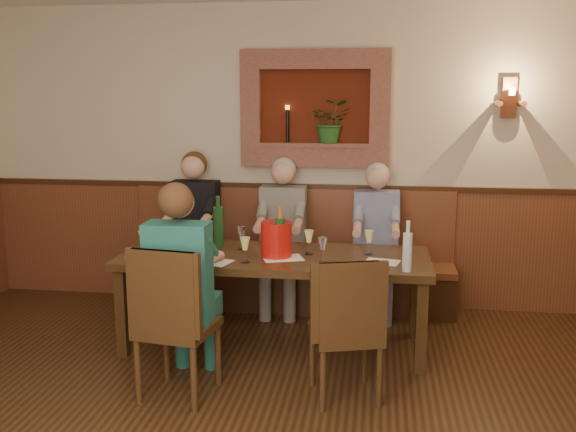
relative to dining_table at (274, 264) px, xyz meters
name	(u,v)px	position (x,y,z in m)	size (l,w,h in m)	color
room_shell	(211,116)	(0.00, -1.85, 1.21)	(6.04, 6.04, 2.82)	beige
wainscoting	(217,376)	(0.00, -1.85, -0.09)	(6.02, 6.02, 1.15)	brown
wall_niche	(319,114)	(0.24, 1.09, 1.13)	(1.36, 0.30, 1.06)	#52190B
wall_sconce	(509,99)	(1.90, 1.08, 1.27)	(0.25, 0.20, 0.35)	brown
dining_table	(274,264)	(0.00, 0.00, 0.00)	(2.40, 0.90, 0.75)	black
bench	(291,273)	(0.00, 0.94, -0.35)	(3.00, 0.45, 1.11)	#381E0F
chair_near_left	(177,352)	(-0.50, -0.94, -0.37)	(0.52, 0.52, 1.04)	black
chair_near_right	(345,357)	(0.60, -0.82, -0.39)	(0.53, 0.53, 0.98)	black
person_bench_left	(193,244)	(-0.90, 0.84, -0.07)	(0.44, 0.53, 1.46)	black
person_bench_mid	(282,249)	(-0.07, 0.84, -0.09)	(0.42, 0.51, 1.42)	#625D59
person_bench_right	(375,254)	(0.78, 0.84, -0.11)	(0.40, 0.49, 1.38)	navy
person_chair_front	(184,303)	(-0.50, -0.78, -0.08)	(0.42, 0.52, 1.43)	navy
spittoon_bucket	(276,239)	(0.02, -0.06, 0.21)	(0.24, 0.24, 0.27)	red
wine_bottle_green_a	(280,237)	(0.06, -0.12, 0.24)	(0.08, 0.08, 0.40)	#19471E
wine_bottle_green_b	(218,226)	(-0.49, 0.17, 0.25)	(0.10, 0.10, 0.42)	#19471E
water_bottle	(407,251)	(1.00, -0.34, 0.22)	(0.07, 0.07, 0.36)	silver
tasting_sheet_a	(146,254)	(-1.00, -0.14, 0.08)	(0.28, 0.20, 0.00)	white
tasting_sheet_b	(283,258)	(0.08, -0.10, 0.08)	(0.30, 0.21, 0.00)	white
tasting_sheet_c	(382,262)	(0.83, -0.11, 0.08)	(0.25, 0.18, 0.00)	white
tasting_sheet_d	(212,262)	(-0.43, -0.28, 0.08)	(0.29, 0.21, 0.00)	white
wine_glass_0	(200,248)	(-0.53, -0.25, 0.17)	(0.08, 0.08, 0.19)	#F2F291
wine_glass_1	(179,235)	(-0.82, 0.15, 0.17)	(0.08, 0.08, 0.19)	white
wine_glass_2	(323,250)	(0.39, -0.18, 0.17)	(0.08, 0.08, 0.19)	white
wine_glass_3	(245,250)	(-0.18, -0.26, 0.17)	(0.08, 0.08, 0.19)	#F2F291
wine_glass_4	(369,243)	(0.73, 0.10, 0.17)	(0.08, 0.08, 0.19)	#F2F291
wine_glass_5	(309,242)	(0.26, 0.05, 0.17)	(0.08, 0.08, 0.19)	#F2F291
wine_glass_6	(242,238)	(-0.28, 0.12, 0.17)	(0.08, 0.08, 0.19)	white
wine_glass_7	(144,243)	(-1.01, -0.15, 0.17)	(0.08, 0.08, 0.19)	#F2F291
wine_glass_8	(275,245)	(0.02, -0.09, 0.17)	(0.08, 0.08, 0.19)	#F2F291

